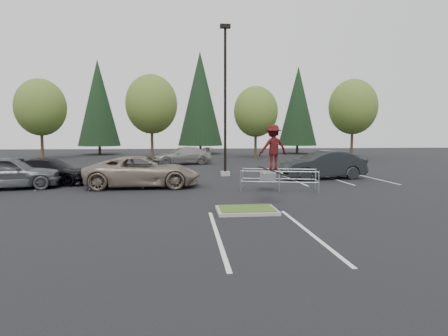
{
  "coord_description": "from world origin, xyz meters",
  "views": [
    {
      "loc": [
        -2.25,
        -13.42,
        2.88
      ],
      "look_at": [
        -0.68,
        1.5,
        1.5
      ],
      "focal_mm": 30.0,
      "sensor_mm": 36.0,
      "label": 1
    }
  ],
  "objects": [
    {
      "name": "conif_a",
      "position": [
        -14.0,
        40.0,
        7.1
      ],
      "size": [
        5.72,
        5.72,
        13.0
      ],
      "color": "#38281C",
      "rests_on": "ground"
    },
    {
      "name": "decid_d",
      "position": [
        17.99,
        30.33,
        5.91
      ],
      "size": [
        5.76,
        5.76,
        9.43
      ],
      "color": "#38281C",
      "rests_on": "ground"
    },
    {
      "name": "car_l_black",
      "position": [
        -10.0,
        8.79,
        0.72
      ],
      "size": [
        5.32,
        3.06,
        1.45
      ],
      "primitive_type": "imported",
      "rotation": [
        0.0,
        0.0,
        1.35
      ],
      "color": "black",
      "rests_on": "ground"
    },
    {
      "name": "car_l_grey",
      "position": [
        -11.5,
        7.0,
        0.88
      ],
      "size": [
        5.51,
        3.21,
        1.76
      ],
      "primitive_type": "imported",
      "rotation": [
        0.0,
        0.0,
        1.8
      ],
      "color": "#4F5357",
      "rests_on": "ground"
    },
    {
      "name": "conif_c",
      "position": [
        14.0,
        39.5,
        6.85
      ],
      "size": [
        5.5,
        5.5,
        12.5
      ],
      "color": "#38281C",
      "rests_on": "ground"
    },
    {
      "name": "decid_c",
      "position": [
        5.99,
        29.83,
        5.25
      ],
      "size": [
        5.12,
        5.12,
        8.38
      ],
      "color": "#38281C",
      "rests_on": "ground"
    },
    {
      "name": "cart_corral",
      "position": [
        2.08,
        5.12,
        0.68
      ],
      "size": [
        4.04,
        2.21,
        1.09
      ],
      "rotation": [
        0.0,
        0.0,
        -0.23
      ],
      "color": "#999BA1",
      "rests_on": "ground"
    },
    {
      "name": "decid_b",
      "position": [
        -6.01,
        30.53,
        6.04
      ],
      "size": [
        5.89,
        5.89,
        9.64
      ],
      "color": "#38281C",
      "rests_on": "ground"
    },
    {
      "name": "light_pole",
      "position": [
        0.5,
        12.0,
        4.56
      ],
      "size": [
        0.7,
        0.6,
        10.12
      ],
      "color": "#99968E",
      "rests_on": "ground"
    },
    {
      "name": "stall_lines",
      "position": [
        -1.35,
        6.02,
        0.0
      ],
      "size": [
        22.62,
        17.6,
        0.01
      ],
      "color": "silver",
      "rests_on": "ground"
    },
    {
      "name": "skateboarder",
      "position": [
        1.2,
        1.0,
        2.33
      ],
      "size": [
        1.25,
        0.86,
        2.04
      ],
      "rotation": [
        0.0,
        0.0,
        3.33
      ],
      "color": "black",
      "rests_on": "ground"
    },
    {
      "name": "conif_b",
      "position": [
        0.0,
        40.5,
        7.85
      ],
      "size": [
        6.38,
        6.38,
        14.5
      ],
      "color": "#38281C",
      "rests_on": "ground"
    },
    {
      "name": "car_r_charc",
      "position": [
        6.5,
        9.62,
        0.89
      ],
      "size": [
        5.62,
        2.57,
        1.79
      ],
      "primitive_type": "imported",
      "rotation": [
        0.0,
        0.0,
        4.84
      ],
      "color": "black",
      "rests_on": "ground"
    },
    {
      "name": "decid_a",
      "position": [
        -18.01,
        30.03,
        5.58
      ],
      "size": [
        5.44,
        5.44,
        8.91
      ],
      "color": "#38281C",
      "rests_on": "ground"
    },
    {
      "name": "ground",
      "position": [
        0.0,
        0.0,
        0.0
      ],
      "size": [
        120.0,
        120.0,
        0.0
      ],
      "primitive_type": "plane",
      "color": "black",
      "rests_on": "ground"
    },
    {
      "name": "car_l_tan",
      "position": [
        -4.5,
        7.0,
        0.84
      ],
      "size": [
        6.1,
        2.85,
        1.69
      ],
      "primitive_type": "imported",
      "rotation": [
        0.0,
        0.0,
        1.58
      ],
      "color": "gray",
      "rests_on": "ground"
    },
    {
      "name": "grass_median",
      "position": [
        0.0,
        0.0,
        0.08
      ],
      "size": [
        2.2,
        1.6,
        0.16
      ],
      "color": "#99968E",
      "rests_on": "ground"
    },
    {
      "name": "car_far_silver",
      "position": [
        -2.42,
        22.0,
        0.81
      ],
      "size": [
        5.98,
        3.61,
        1.62
      ],
      "primitive_type": "imported",
      "rotation": [
        0.0,
        0.0,
        4.97
      ],
      "color": "gray",
      "rests_on": "ground"
    }
  ]
}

